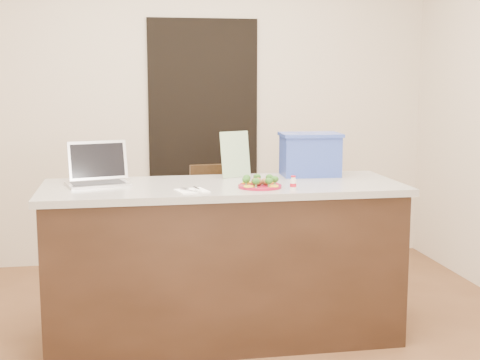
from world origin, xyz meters
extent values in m
plane|color=brown|center=(0.00, 0.00, 0.00)|extent=(4.00, 4.00, 0.00)
plane|color=beige|center=(0.00, 2.00, 1.35)|extent=(4.00, 0.00, 4.00)
plane|color=beige|center=(0.00, -2.00, 1.35)|extent=(4.00, 0.00, 4.00)
cube|color=black|center=(0.10, 1.98, 1.00)|extent=(0.90, 0.02, 2.00)
cube|color=black|center=(0.00, 0.25, 0.44)|extent=(2.00, 0.70, 0.88)
cube|color=beige|center=(0.00, 0.25, 0.90)|extent=(2.06, 0.76, 0.04)
cylinder|color=maroon|center=(0.18, 0.09, 0.93)|extent=(0.24, 0.24, 0.01)
torus|color=maroon|center=(0.18, 0.09, 0.93)|extent=(0.24, 0.24, 0.01)
sphere|color=brown|center=(0.18, 0.09, 0.95)|extent=(0.04, 0.04, 0.04)
sphere|color=brown|center=(0.21, 0.08, 0.95)|extent=(0.04, 0.04, 0.04)
sphere|color=brown|center=(0.21, 0.11, 0.95)|extent=(0.04, 0.04, 0.04)
sphere|color=brown|center=(0.18, 0.12, 0.95)|extent=(0.04, 0.04, 0.04)
sphere|color=brown|center=(0.15, 0.10, 0.95)|extent=(0.04, 0.04, 0.04)
sphere|color=brown|center=(0.16, 0.07, 0.95)|extent=(0.04, 0.04, 0.04)
ellipsoid|color=#1B4612|center=(0.12, 0.14, 0.97)|extent=(0.04, 0.04, 0.04)
ellipsoid|color=#1B4612|center=(0.10, 0.07, 0.97)|extent=(0.04, 0.04, 0.04)
ellipsoid|color=#1B4612|center=(0.15, 0.02, 0.97)|extent=(0.04, 0.04, 0.04)
ellipsoid|color=#1B4612|center=(0.22, 0.01, 0.97)|extent=(0.04, 0.04, 0.04)
ellipsoid|color=#1B4612|center=(0.26, 0.07, 0.97)|extent=(0.04, 0.04, 0.04)
ellipsoid|color=#1B4612|center=(0.25, 0.14, 0.97)|extent=(0.04, 0.04, 0.04)
ellipsoid|color=#1B4612|center=(0.19, 0.17, 0.97)|extent=(0.04, 0.04, 0.04)
torus|color=yellow|center=(0.12, 0.16, 0.94)|extent=(0.06, 0.06, 0.01)
torus|color=yellow|center=(0.11, 0.03, 0.94)|extent=(0.06, 0.06, 0.01)
torus|color=yellow|center=(0.24, 0.02, 0.94)|extent=(0.06, 0.06, 0.01)
torus|color=yellow|center=(0.26, 0.15, 0.94)|extent=(0.06, 0.06, 0.01)
cube|color=white|center=(-0.20, 0.03, 0.92)|extent=(0.19, 0.19, 0.01)
cube|color=silver|center=(-0.22, 0.01, 0.93)|extent=(0.09, 0.11, 0.00)
cube|color=silver|center=(-0.22, 0.08, 0.93)|extent=(0.06, 0.06, 0.00)
cube|color=white|center=(-0.17, -0.01, 0.93)|extent=(0.03, 0.08, 0.01)
cube|color=silver|center=(-0.17, 0.07, 0.93)|extent=(0.03, 0.10, 0.00)
cylinder|color=silver|center=(0.35, 0.00, 0.95)|extent=(0.03, 0.03, 0.05)
cylinder|color=silver|center=(0.35, 0.00, 0.98)|extent=(0.02, 0.02, 0.01)
cylinder|color=red|center=(0.35, 0.00, 0.99)|extent=(0.03, 0.03, 0.01)
cylinder|color=red|center=(0.35, 0.00, 0.94)|extent=(0.04, 0.04, 0.02)
cube|color=silver|center=(-0.71, 0.33, 0.93)|extent=(0.39, 0.31, 0.02)
cube|color=silver|center=(-0.71, 0.45, 1.05)|extent=(0.34, 0.14, 0.22)
cube|color=black|center=(-0.71, 0.44, 1.05)|extent=(0.31, 0.12, 0.19)
cube|color=#2A2A2D|center=(-0.71, 0.32, 0.94)|extent=(0.32, 0.23, 0.00)
cube|color=silver|center=(0.12, 0.50, 1.06)|extent=(0.20, 0.11, 0.28)
cube|color=#2C43A1|center=(0.59, 0.49, 1.04)|extent=(0.36, 0.26, 0.25)
cube|color=#2C43A1|center=(0.59, 0.49, 1.18)|extent=(0.38, 0.29, 0.02)
cube|color=#33200F|center=(0.09, 0.81, 0.44)|extent=(0.46, 0.46, 0.04)
cube|color=#33200F|center=(0.09, 0.99, 0.70)|extent=(0.42, 0.08, 0.47)
cylinder|color=#33200F|center=(-0.09, 0.63, 0.22)|extent=(0.04, 0.04, 0.44)
cylinder|color=#33200F|center=(0.27, 0.63, 0.22)|extent=(0.04, 0.04, 0.44)
cylinder|color=#33200F|center=(-0.09, 0.98, 0.22)|extent=(0.04, 0.04, 0.44)
cylinder|color=#33200F|center=(0.27, 0.98, 0.22)|extent=(0.04, 0.04, 0.44)
camera|label=1|loc=(-0.57, -3.50, 1.53)|focal=50.00mm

